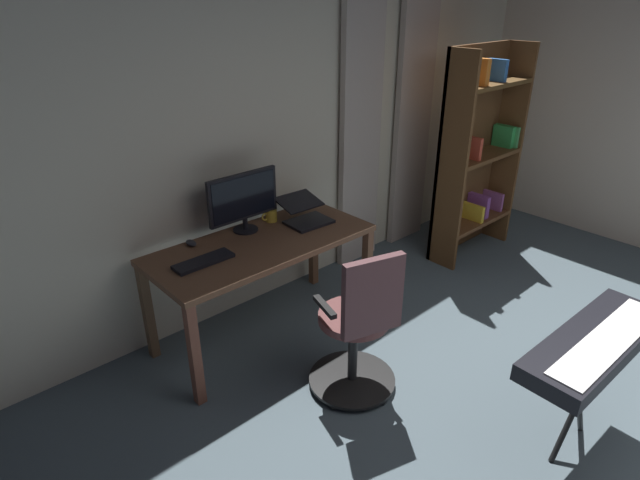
# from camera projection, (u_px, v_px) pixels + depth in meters

# --- Properties ---
(back_room_partition) EXTENTS (5.71, 0.10, 2.80)m
(back_room_partition) POSITION_uv_depth(u_px,v_px,m) (301.00, 118.00, 4.10)
(back_room_partition) COLOR beige
(back_room_partition) RESTS_ON ground
(curtain_left_panel) EXTENTS (0.47, 0.06, 2.47)m
(curtain_left_panel) POSITION_uv_depth(u_px,v_px,m) (413.00, 117.00, 4.87)
(curtain_left_panel) COLOR #C0B2A6
(curtain_left_panel) RESTS_ON ground
(curtain_right_panel) EXTENTS (0.45, 0.06, 2.47)m
(curtain_right_panel) POSITION_uv_depth(u_px,v_px,m) (361.00, 129.00, 4.44)
(curtain_right_panel) COLOR #C0B2A6
(curtain_right_panel) RESTS_ON ground
(desk) EXTENTS (1.57, 0.70, 0.75)m
(desk) POSITION_uv_depth(u_px,v_px,m) (262.00, 253.00, 3.60)
(desk) COLOR brown
(desk) RESTS_ON ground
(office_chair) EXTENTS (0.56, 0.56, 1.02)m
(office_chair) POSITION_uv_depth(u_px,v_px,m) (359.00, 329.00, 3.12)
(office_chair) COLOR black
(office_chair) RESTS_ON ground
(computer_monitor) EXTENTS (0.56, 0.18, 0.43)m
(computer_monitor) POSITION_uv_depth(u_px,v_px,m) (243.00, 199.00, 3.63)
(computer_monitor) COLOR black
(computer_monitor) RESTS_ON desk
(computer_keyboard) EXTENTS (0.39, 0.13, 0.02)m
(computer_keyboard) POSITION_uv_depth(u_px,v_px,m) (204.00, 261.00, 3.28)
(computer_keyboard) COLOR black
(computer_keyboard) RESTS_ON desk
(laptop) EXTENTS (0.34, 0.37, 0.17)m
(laptop) POSITION_uv_depth(u_px,v_px,m) (305.00, 214.00, 3.85)
(laptop) COLOR black
(laptop) RESTS_ON desk
(computer_mouse) EXTENTS (0.06, 0.10, 0.04)m
(computer_mouse) POSITION_uv_depth(u_px,v_px,m) (191.00, 243.00, 3.50)
(computer_mouse) COLOR #232328
(computer_mouse) RESTS_ON desk
(mug_coffee) EXTENTS (0.13, 0.09, 0.09)m
(mug_coffee) POSITION_uv_depth(u_px,v_px,m) (271.00, 215.00, 3.86)
(mug_coffee) COLOR gold
(mug_coffee) RESTS_ON desk
(bookshelf) EXTENTS (0.94, 0.30, 1.91)m
(bookshelf) POSITION_uv_depth(u_px,v_px,m) (476.00, 153.00, 4.75)
(bookshelf) COLOR brown
(bookshelf) RESTS_ON ground
(piano_keyboard) EXTENTS (1.05, 0.35, 0.76)m
(piano_keyboard) POSITION_uv_depth(u_px,v_px,m) (595.00, 345.00, 2.62)
(piano_keyboard) COLOR black
(piano_keyboard) RESTS_ON ground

